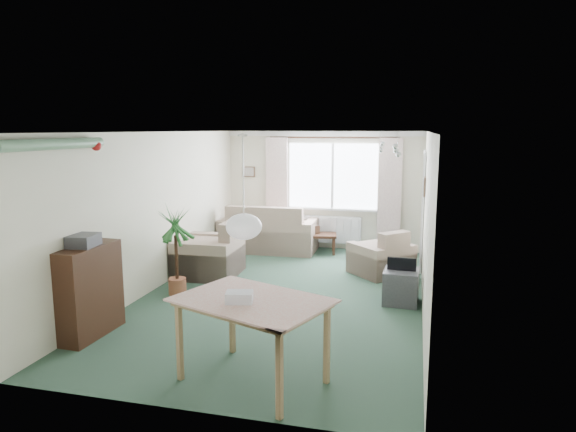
% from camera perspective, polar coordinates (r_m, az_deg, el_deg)
% --- Properties ---
extents(ground, '(6.50, 6.50, 0.00)m').
position_cam_1_polar(ground, '(7.70, -0.55, -8.84)').
color(ground, '#294435').
extents(window, '(1.80, 0.03, 1.30)m').
position_cam_1_polar(window, '(10.47, 5.00, 4.46)').
color(window, white).
extents(curtain_rod, '(2.60, 0.03, 0.03)m').
position_cam_1_polar(curtain_rod, '(10.35, 4.99, 8.67)').
color(curtain_rod, black).
extents(curtain_left, '(0.45, 0.08, 2.00)m').
position_cam_1_polar(curtain_left, '(10.63, -1.24, 3.33)').
color(curtain_left, beige).
extents(curtain_right, '(0.45, 0.08, 2.00)m').
position_cam_1_polar(curtain_right, '(10.27, 11.24, 2.92)').
color(curtain_right, beige).
extents(radiator, '(1.20, 0.10, 0.55)m').
position_cam_1_polar(radiator, '(10.58, 4.88, -1.50)').
color(radiator, white).
extents(doorway, '(0.03, 0.95, 2.00)m').
position_cam_1_polar(doorway, '(9.37, 14.76, 0.49)').
color(doorway, black).
extents(pendant_lamp, '(0.36, 0.36, 0.36)m').
position_cam_1_polar(pendant_lamp, '(5.13, -4.93, -1.18)').
color(pendant_lamp, white).
extents(tinsel_garland, '(1.60, 1.60, 0.12)m').
position_cam_1_polar(tinsel_garland, '(6.08, -24.47, 7.28)').
color(tinsel_garland, '#196626').
extents(bauble_cluster_a, '(0.20, 0.20, 0.20)m').
position_cam_1_polar(bauble_cluster_a, '(7.98, 10.25, 7.91)').
color(bauble_cluster_a, silver).
extents(bauble_cluster_b, '(0.20, 0.20, 0.20)m').
position_cam_1_polar(bauble_cluster_b, '(6.77, 12.09, 7.57)').
color(bauble_cluster_b, silver).
extents(wall_picture_back, '(0.28, 0.03, 0.22)m').
position_cam_1_polar(wall_picture_back, '(10.89, -4.42, 4.93)').
color(wall_picture_back, brown).
extents(wall_picture_right, '(0.03, 0.24, 0.30)m').
position_cam_1_polar(wall_picture_right, '(8.31, 14.94, 3.17)').
color(wall_picture_right, brown).
extents(sofa, '(1.93, 1.06, 0.95)m').
position_cam_1_polar(sofa, '(10.41, -2.10, -1.25)').
color(sofa, '#BAA48D').
rests_on(sofa, ground).
extents(armchair_corner, '(1.20, 1.20, 0.78)m').
position_cam_1_polar(armchair_corner, '(8.85, 10.31, -3.91)').
color(armchair_corner, beige).
rests_on(armchair_corner, ground).
extents(armchair_left, '(1.02, 1.07, 0.93)m').
position_cam_1_polar(armchair_left, '(8.75, -8.83, -3.53)').
color(armchair_left, tan).
rests_on(armchair_left, ground).
extents(coffee_table, '(0.93, 0.62, 0.38)m').
position_cam_1_polar(coffee_table, '(10.25, 2.98, -3.04)').
color(coffee_table, black).
rests_on(coffee_table, ground).
extents(photo_frame, '(0.12, 0.07, 0.16)m').
position_cam_1_polar(photo_frame, '(10.20, 3.22, -1.54)').
color(photo_frame, brown).
rests_on(photo_frame, coffee_table).
extents(bookshelf, '(0.33, 0.91, 1.09)m').
position_cam_1_polar(bookshelf, '(6.56, -21.11, -7.80)').
color(bookshelf, black).
rests_on(bookshelf, ground).
extents(hifi_box, '(0.32, 0.38, 0.14)m').
position_cam_1_polar(hifi_box, '(6.41, -21.77, -2.54)').
color(hifi_box, '#36353A').
rests_on(hifi_box, bookshelf).
extents(houseplant, '(0.67, 0.67, 1.31)m').
position_cam_1_polar(houseplant, '(7.76, -12.32, -3.87)').
color(houseplant, '#1D5629').
rests_on(houseplant, ground).
extents(dining_table, '(1.53, 1.29, 0.82)m').
position_cam_1_polar(dining_table, '(5.12, -3.95, -13.76)').
color(dining_table, '#A08C57').
rests_on(dining_table, ground).
extents(gift_box, '(0.28, 0.23, 0.12)m').
position_cam_1_polar(gift_box, '(4.88, -5.43, -9.06)').
color(gift_box, silver).
rests_on(gift_box, dining_table).
extents(tv_cube, '(0.50, 0.54, 0.48)m').
position_cam_1_polar(tv_cube, '(7.50, 12.44, -7.66)').
color(tv_cube, '#323236').
rests_on(tv_cube, ground).
extents(pet_bed, '(0.62, 0.62, 0.10)m').
position_cam_1_polar(pet_bed, '(9.50, 8.71, -5.02)').
color(pet_bed, navy).
rests_on(pet_bed, ground).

